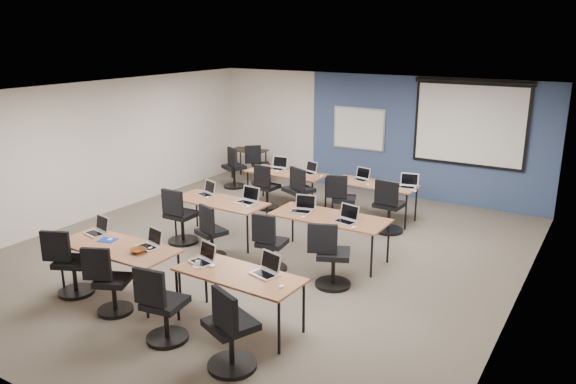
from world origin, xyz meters
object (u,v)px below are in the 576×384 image
Objects in this scene: laptop_2 at (204,258)px; utility_table at (249,153)px; laptop_4 at (207,192)px; whiteboard at (359,129)px; laptop_5 at (248,199)px; task_chair_6 at (270,247)px; task_chair_1 at (109,286)px; laptop_6 at (303,208)px; training_table_front_left at (117,249)px; task_chair_0 at (70,268)px; laptop_9 at (310,170)px; laptop_0 at (98,229)px; task_chair_2 at (162,311)px; task_chair_4 at (180,221)px; task_chair_9 at (298,196)px; spare_chair_a at (259,168)px; training_table_mid_right at (329,219)px; task_chair_3 at (230,335)px; task_chair_11 at (388,210)px; training_table_mid_left at (220,203)px; projector_screen at (470,119)px; laptop_8 at (278,166)px; laptop_7 at (347,218)px; training_table_back_right at (374,186)px; training_table_back_left at (286,174)px; laptop_10 at (361,177)px; task_chair_10 at (342,203)px; task_chair_8 at (266,191)px; laptop_1 at (151,243)px; spare_chair_b at (234,171)px; laptop_3 at (267,269)px; task_chair_5 at (211,237)px; laptop_11 at (408,184)px; training_table_front_right at (239,277)px; task_chair_7 at (331,260)px.

laptop_2 is 7.07m from utility_table.
whiteboard is at bearing 94.19° from laptop_4.
laptop_5 is 0.37× the size of task_chair_6.
task_chair_1 is 2.72× the size of laptop_6.
training_table_front_left is 0.74m from task_chair_0.
laptop_0 is at bearing -83.14° from laptop_9.
laptop_5 is (-1.06, 3.30, 0.39)m from task_chair_2.
task_chair_4 is 0.97× the size of task_chair_9.
laptop_0 is 0.34× the size of spare_chair_a.
whiteboard is 4.38m from training_table_mid_right.
task_chair_3 reaches higher than task_chair_11.
training_table_mid_left is (-0.11, 2.48, -0.00)m from training_table_front_left.
laptop_8 is at bearing -153.66° from projector_screen.
utility_table is at bearing 135.55° from laptop_2.
task_chair_11 is (0.88, 1.67, -0.37)m from laptop_6.
task_chair_2 is at bearing -93.75° from laptop_7.
training_table_front_left and training_table_mid_right have the same top height.
laptop_9 is (-1.14, 5.69, 0.38)m from task_chair_2.
training_table_back_right is at bearing 67.51° from laptop_6.
laptop_8 is at bearing 155.31° from training_table_back_left.
training_table_back_right is 4.81× the size of laptop_7.
task_chair_10 is at bearing -86.42° from laptop_10.
task_chair_8 is (-0.40, 4.40, -0.28)m from training_table_front_left.
task_chair_2 is at bearing -28.56° from laptop_1.
training_table_back_left is 0.36m from laptop_8.
task_chair_11 is (0.37, 1.68, -0.26)m from training_table_mid_right.
spare_chair_b is (-1.37, 3.43, -0.01)m from task_chair_4.
laptop_7 reaches higher than laptop_3.
task_chair_6 is (-1.09, 2.48, -0.04)m from task_chair_3.
laptop_5 reaches higher than task_chair_6.
task_chair_4 is 2.95× the size of laptop_7.
task_chair_11 reaches higher than laptop_4.
training_table_mid_left and training_table_back_right have the same top height.
task_chair_5 is (-2.19, 2.38, -0.04)m from task_chair_3.
laptop_8 reaches higher than laptop_4.
laptop_9 is at bearing 104.04° from laptop_1.
laptop_6 is (-1.04, 3.42, 0.37)m from task_chair_3.
spare_chair_a is (-3.12, 3.28, -0.40)m from laptop_6.
task_chair_3 is 5.77m from laptop_11.
projector_screen reaches higher than task_chair_5.
task_chair_3 is 6.17m from laptop_9.
whiteboard is 2.30m from training_table_back_right.
training_table_front_right is 1.68× the size of task_chair_2.
task_chair_0 is at bearing -148.60° from laptop_2.
task_chair_1 is 3.09m from task_chair_7.
task_chair_8 reaches higher than training_table_back_right.
projector_screen reaches higher than laptop_4.
task_chair_0 is 2.77× the size of laptop_8.
training_table_front_left is at bearing -173.29° from task_chair_3.
training_table_front_right and training_table_mid_right have the same top height.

